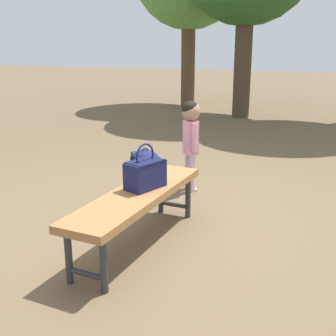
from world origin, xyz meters
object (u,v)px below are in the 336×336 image
object	(u,v)px
park_bench	(137,199)
child_standing	(191,132)
handbag	(145,173)
backpack_large	(146,173)

from	to	relation	value
park_bench	child_standing	distance (m)	1.44
handbag	backpack_large	world-z (taller)	handbag
park_bench	child_standing	xyz separation A→B (m)	(1.42, -0.03, 0.26)
handbag	child_standing	bearing A→B (deg)	-0.49
park_bench	handbag	distance (m)	0.22
handbag	backpack_large	xyz separation A→B (m)	(0.93, 0.36, -0.31)
park_bench	handbag	xyz separation A→B (m)	(0.12, -0.02, 0.18)
child_standing	backpack_large	size ratio (longest dim) A/B	1.84
child_standing	backpack_large	bearing A→B (deg)	134.28
park_bench	handbag	world-z (taller)	handbag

